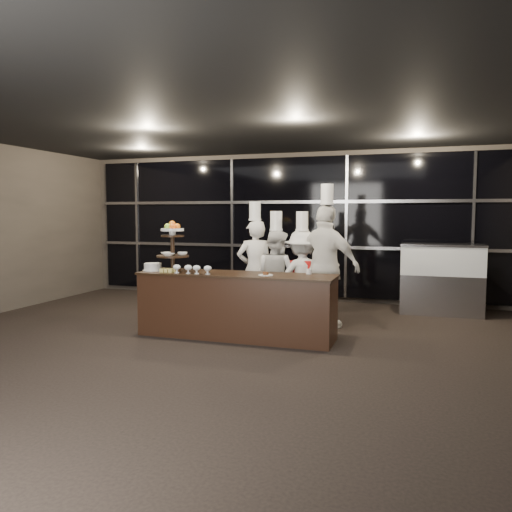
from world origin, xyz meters
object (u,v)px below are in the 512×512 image
(layer_cake, at_px, (153,267))
(chef_c, at_px, (302,277))
(buffet_counter, at_px, (236,305))
(display_case, at_px, (442,275))
(chef_b, at_px, (276,276))
(display_stand, at_px, (173,243))
(chef_a, at_px, (255,268))
(chef_d, at_px, (326,266))

(layer_cake, bearing_deg, chef_c, 30.07)
(layer_cake, bearing_deg, buffet_counter, 2.19)
(display_case, bearing_deg, chef_c, -144.10)
(buffet_counter, bearing_deg, chef_c, 57.85)
(display_case, relative_size, chef_b, 0.77)
(display_stand, distance_m, chef_c, 2.11)
(display_case, bearing_deg, buffet_counter, -136.88)
(chef_a, distance_m, chef_d, 1.29)
(display_stand, bearing_deg, chef_c, 33.21)
(layer_cake, xyz_separation_m, chef_d, (2.43, 0.98, -0.00))
(chef_b, relative_size, chef_d, 0.82)
(chef_c, bearing_deg, display_stand, -146.79)
(display_case, distance_m, chef_c, 2.66)
(chef_d, bearing_deg, display_stand, -156.31)
(chef_c, relative_size, chef_d, 0.81)
(chef_a, bearing_deg, buffet_counter, -84.27)
(layer_cake, distance_m, display_case, 4.98)
(buffet_counter, height_order, chef_d, chef_d)
(chef_c, distance_m, chef_d, 0.50)
(chef_d, bearing_deg, display_case, 45.16)
(layer_cake, bearing_deg, chef_a, 47.21)
(display_case, xyz_separation_m, chef_c, (-2.15, -1.56, 0.08))
(display_case, bearing_deg, chef_b, -147.47)
(chef_d, bearing_deg, layer_cake, -158.02)
(display_stand, xyz_separation_m, chef_a, (0.88, 1.23, -0.48))
(buffet_counter, height_order, chef_c, chef_c)
(chef_c, bearing_deg, chef_b, -169.81)
(buffet_counter, xyz_separation_m, display_case, (2.85, 2.67, 0.22))
(chef_a, bearing_deg, display_stand, -125.48)
(display_stand, xyz_separation_m, display_case, (3.85, 2.67, -0.65))
(chef_b, bearing_deg, chef_c, 10.19)
(chef_a, bearing_deg, chef_d, -13.50)
(chef_c, bearing_deg, chef_d, -23.25)
(buffet_counter, height_order, display_stand, display_stand)
(layer_cake, distance_m, chef_a, 1.75)
(chef_b, relative_size, chef_c, 1.00)
(buffet_counter, height_order, chef_a, chef_a)
(chef_b, distance_m, chef_d, 0.86)
(layer_cake, relative_size, chef_b, 0.17)
(display_stand, relative_size, chef_c, 0.41)
(chef_a, xyz_separation_m, chef_d, (1.25, -0.30, 0.11))
(display_stand, bearing_deg, chef_a, 54.52)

